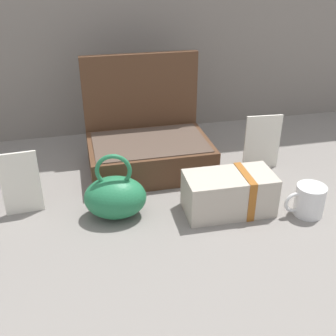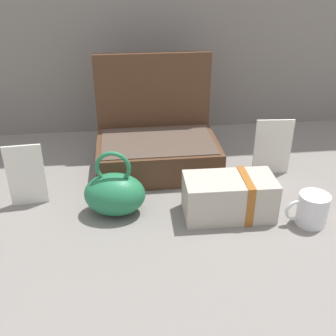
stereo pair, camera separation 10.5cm
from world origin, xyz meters
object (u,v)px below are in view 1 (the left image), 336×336
Objects in this scene: teal_pouch_handbag at (115,196)px; cream_toiletry_bag at (230,193)px; poster_card_right at (262,142)px; open_suitcase at (148,144)px; info_card_left at (21,184)px; coffee_mug at (309,200)px.

teal_pouch_handbag is 0.77× the size of cream_toiletry_bag.
poster_card_right reaches higher than cream_toiletry_bag.
teal_pouch_handbag is 1.02× the size of poster_card_right.
open_suitcase is 0.35m from cream_toiletry_bag.
open_suitcase reaches higher than teal_pouch_handbag.
cream_toiletry_bag is at bearing -8.44° from teal_pouch_handbag.
open_suitcase is 2.11× the size of info_card_left.
open_suitcase is 0.41m from info_card_left.
teal_pouch_handbag is at bearing -117.66° from open_suitcase.
coffee_mug is at bearing -17.96° from info_card_left.
open_suitcase is at bearing 22.47° from info_card_left.
teal_pouch_handbag is 1.03× the size of info_card_left.
open_suitcase is 2.06× the size of teal_pouch_handbag.
info_card_left reaches higher than coffee_mug.
teal_pouch_handbag is (-0.14, -0.26, -0.02)m from open_suitcase.
open_suitcase is 0.52m from coffee_mug.
coffee_mug is (0.20, -0.06, -0.01)m from cream_toiletry_bag.
coffee_mug is at bearing -45.35° from open_suitcase.
cream_toiletry_bag is (0.16, -0.30, -0.03)m from open_suitcase.
teal_pouch_handbag is 0.25m from info_card_left.
poster_card_right is at bearing -14.73° from open_suitcase.
poster_card_right is (0.72, 0.09, 0.00)m from info_card_left.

